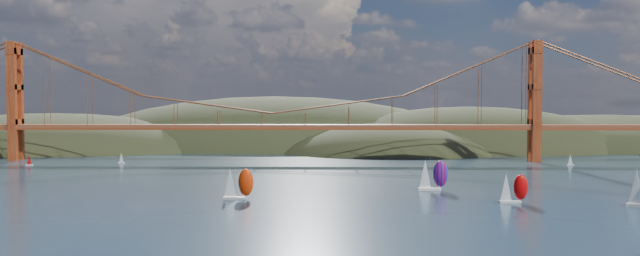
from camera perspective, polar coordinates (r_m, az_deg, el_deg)
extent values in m
plane|color=black|center=(113.36, -13.18, -11.31)|extent=(1200.00, 1200.00, 0.00)
ellipsoid|color=black|center=(404.93, -23.33, -3.27)|extent=(240.00, 140.00, 64.00)
ellipsoid|color=black|center=(410.75, -4.11, -3.80)|extent=(300.00, 180.00, 96.00)
ellipsoid|color=black|center=(387.72, 13.45, -3.70)|extent=(220.00, 140.00, 76.00)
ellipsoid|color=black|center=(350.01, 6.48, -3.48)|extent=(140.00, 110.00, 48.00)
ellipsoid|color=black|center=(434.21, 24.58, -2.84)|extent=(260.00, 160.00, 60.00)
cube|color=brown|center=(288.25, -4.33, 0.16)|extent=(440.00, 7.00, 1.60)
cube|color=maroon|center=(288.29, -4.33, -0.08)|extent=(440.00, 7.00, 0.80)
cube|color=maroon|center=(322.45, -26.10, 2.20)|extent=(4.00, 8.50, 55.00)
cube|color=maroon|center=(301.30, 19.04, 2.32)|extent=(4.00, 8.50, 55.00)
cube|color=silver|center=(174.67, -7.86, -6.37)|extent=(5.96, 1.69, 0.71)
cylinder|color=#99999E|center=(173.97, -7.77, -4.80)|extent=(0.09, 0.09, 8.92)
cone|color=white|center=(174.24, -8.22, -4.94)|extent=(3.34, 3.34, 7.85)
ellipsoid|color=red|center=(173.58, -6.80, -4.96)|extent=(4.17, 2.63, 7.50)
cube|color=silver|center=(173.96, 16.94, -6.49)|extent=(5.44, 1.75, 0.65)
cylinder|color=#99999E|center=(173.44, 17.04, -5.07)|extent=(0.08, 0.08, 8.07)
cone|color=white|center=(173.11, 16.65, -5.21)|extent=(3.15, 3.15, 7.10)
ellipsoid|color=#D10404|center=(174.36, 17.88, -5.17)|extent=(3.87, 2.54, 6.78)
cone|color=white|center=(179.50, 26.97, -4.75)|extent=(4.86, 4.86, 8.87)
cube|color=white|center=(193.49, 9.92, -5.53)|extent=(6.50, 2.07, 0.77)
cylinder|color=#99999E|center=(192.92, 10.03, -4.00)|extent=(0.10, 0.10, 9.64)
cone|color=white|center=(192.69, 9.59, -4.14)|extent=(3.75, 3.75, 8.49)
ellipsoid|color=#A10024|center=(193.63, 10.96, -4.12)|extent=(4.62, 3.02, 8.10)
cube|color=silver|center=(293.79, -25.04, -3.08)|extent=(3.00, 1.00, 0.50)
cone|color=red|center=(293.59, -25.05, -2.63)|extent=(2.00, 2.00, 4.20)
cube|color=silver|center=(289.53, -17.71, -3.05)|extent=(3.00, 1.00, 0.50)
cone|color=white|center=(289.32, -17.71, -2.59)|extent=(2.00, 2.00, 4.20)
cube|color=silver|center=(287.08, 21.90, -3.15)|extent=(3.00, 1.00, 0.50)
cone|color=white|center=(286.88, 21.91, -2.69)|extent=(2.00, 2.00, 4.20)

